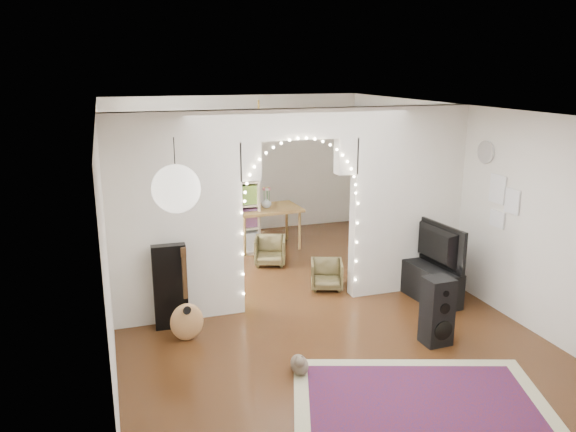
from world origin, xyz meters
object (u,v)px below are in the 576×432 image
object	(u,v)px
bookcase	(211,207)
dining_chair_right	(270,251)
acoustic_guitar	(186,307)
dining_chair_left	(327,275)
floor_speaker	(437,311)
media_console	(430,283)
dining_table	(266,211)

from	to	relation	value
bookcase	dining_chair_right	distance (m)	1.34
acoustic_guitar	dining_chair_left	world-z (taller)	acoustic_guitar
floor_speaker	media_console	xyz separation A→B (m)	(0.64, 1.18, -0.16)
bookcase	dining_chair_right	world-z (taller)	bookcase
dining_table	dining_chair_right	bearing A→B (deg)	-105.87
media_console	dining_chair_left	xyz separation A→B (m)	(-1.24, 0.84, -0.03)
dining_table	dining_chair_left	xyz separation A→B (m)	(0.31, -2.19, -0.47)
acoustic_guitar	bookcase	bearing A→B (deg)	52.84
media_console	dining_chair_left	world-z (taller)	media_console
acoustic_guitar	media_console	distance (m)	3.47
floor_speaker	dining_chair_right	xyz separation A→B (m)	(-1.09, 3.32, -0.18)
floor_speaker	dining_chair_left	world-z (taller)	floor_speaker
acoustic_guitar	dining_table	size ratio (longest dim) A/B	0.80
floor_speaker	bookcase	world-z (taller)	bookcase
floor_speaker	dining_chair_left	distance (m)	2.12
media_console	dining_chair_right	bearing A→B (deg)	123.33
media_console	bookcase	bearing A→B (deg)	124.70
bookcase	dining_chair_left	bearing A→B (deg)	-48.57
media_console	bookcase	size ratio (longest dim) A/B	0.58
dining_table	dining_chair_right	world-z (taller)	dining_table
dining_table	bookcase	bearing A→B (deg)	178.46
acoustic_guitar	dining_chair_left	xyz separation A→B (m)	(2.23, 1.02, -0.22)
acoustic_guitar	dining_chair_left	size ratio (longest dim) A/B	2.12
floor_speaker	dining_chair_right	world-z (taller)	floor_speaker
dining_chair_right	floor_speaker	bearing A→B (deg)	-52.42
acoustic_guitar	dining_chair_right	xyz separation A→B (m)	(1.73, 2.32, -0.20)
dining_table	dining_chair_right	distance (m)	1.02
bookcase	dining_chair_right	size ratio (longest dim) A/B	3.29
dining_table	media_console	bearing A→B (deg)	-66.50
media_console	dining_table	bearing A→B (deg)	111.20
acoustic_guitar	media_console	xyz separation A→B (m)	(3.46, 0.18, -0.19)
media_console	bookcase	xyz separation A→B (m)	(-2.56, 2.99, 0.61)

